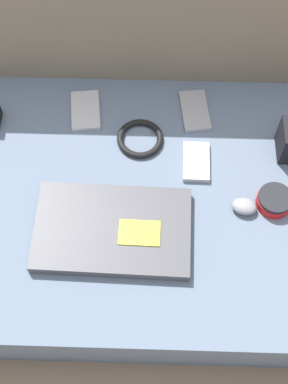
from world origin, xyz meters
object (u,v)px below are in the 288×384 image
object	(u,v)px
laptop	(113,230)
phone_black	(86,110)
phone_silver	(195,111)
phone_small	(196,162)
speaker_puck	(274,200)
computer_mouse	(244,206)

from	to	relation	value
laptop	phone_black	xyz separation A→B (m)	(-0.09, 0.33, -0.01)
phone_silver	phone_small	bearing A→B (deg)	-97.00
phone_silver	phone_black	world-z (taller)	same
phone_black	phone_small	world-z (taller)	phone_small
speaker_puck	laptop	bearing A→B (deg)	-167.09
phone_black	phone_small	xyz separation A→B (m)	(0.28, -0.15, 0.00)
phone_small	phone_black	bearing A→B (deg)	153.08
laptop	phone_small	world-z (taller)	laptop
computer_mouse	speaker_puck	bearing A→B (deg)	25.59
computer_mouse	phone_silver	xyz separation A→B (m)	(-0.11, 0.27, -0.01)
speaker_puck	phone_small	world-z (taller)	speaker_puck
phone_silver	computer_mouse	bearing A→B (deg)	-76.06
laptop	phone_silver	world-z (taller)	laptop
computer_mouse	phone_small	xyz separation A→B (m)	(-0.11, 0.12, -0.01)
speaker_puck	phone_silver	bearing A→B (deg)	124.28
laptop	phone_small	distance (m)	0.26
laptop	speaker_puck	world-z (taller)	speaker_puck
phone_silver	phone_small	world-z (taller)	phone_small
speaker_puck	phone_black	distance (m)	0.51
computer_mouse	phone_silver	world-z (taller)	computer_mouse
computer_mouse	phone_silver	bearing A→B (deg)	123.17
speaker_puck	phone_black	size ratio (longest dim) A/B	0.64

